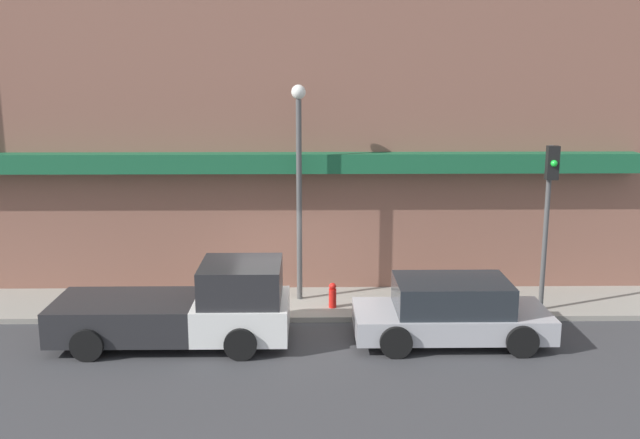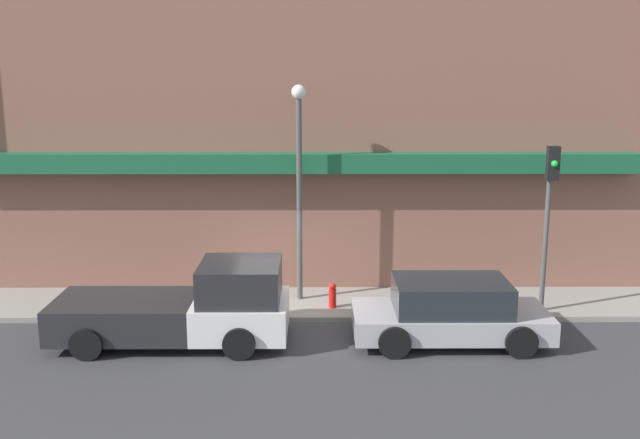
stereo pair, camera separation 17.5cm
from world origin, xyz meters
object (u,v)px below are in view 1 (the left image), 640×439
object	(u,v)px
parked_car	(451,311)
street_lamp	(299,168)
fire_hydrant	(333,295)
pickup_truck	(189,308)
traffic_light	(549,200)

from	to	relation	value
parked_car	street_lamp	bearing A→B (deg)	140.33
fire_hydrant	street_lamp	size ratio (longest dim) A/B	0.12
fire_hydrant	street_lamp	world-z (taller)	street_lamp
pickup_truck	street_lamp	world-z (taller)	street_lamp
parked_car	traffic_light	bearing A→B (deg)	30.87
parked_car	traffic_light	world-z (taller)	traffic_light
parked_car	fire_hydrant	bearing A→B (deg)	141.14
fire_hydrant	traffic_light	distance (m)	5.72
pickup_truck	fire_hydrant	distance (m)	3.81
traffic_light	parked_car	bearing A→B (deg)	-147.52
parked_car	street_lamp	size ratio (longest dim) A/B	0.79
pickup_truck	street_lamp	size ratio (longest dim) A/B	0.94
fire_hydrant	street_lamp	bearing A→B (deg)	139.54
pickup_truck	fire_hydrant	bearing A→B (deg)	31.66
fire_hydrant	street_lamp	distance (m)	3.29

